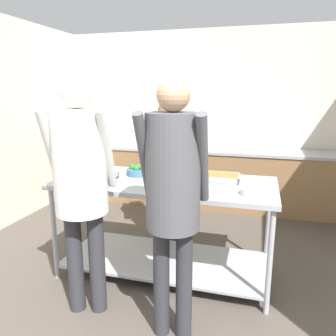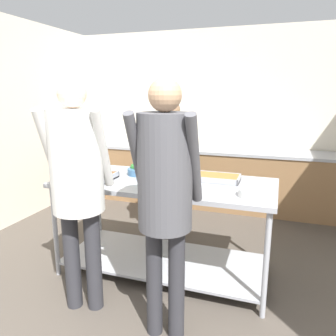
{
  "view_description": "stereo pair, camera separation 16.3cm",
  "coord_description": "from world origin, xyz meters",
  "px_view_note": "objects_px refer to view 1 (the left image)",
  "views": [
    {
      "loc": [
        0.78,
        -1.04,
        1.72
      ],
      "look_at": [
        -0.04,
        1.84,
        1.02
      ],
      "focal_mm": 35.0,
      "sensor_mm": 36.0,
      "label": 1
    },
    {
      "loc": [
        0.94,
        -1.0,
        1.72
      ],
      "look_at": [
        -0.04,
        1.84,
        1.02
      ],
      "focal_mm": 35.0,
      "sensor_mm": 36.0,
      "label": 2
    }
  ],
  "objects_px": {
    "guest_serving_left": "(81,175)",
    "guest_serving_right": "(173,186)",
    "serving_tray_roast": "(88,177)",
    "broccoli_bowl": "(138,171)",
    "sauce_pan": "(172,171)",
    "water_bottle": "(176,139)",
    "serving_tray_vegetables": "(216,177)",
    "plate_stack": "(256,192)",
    "cook_behind_counter": "(168,157)"
  },
  "relations": [
    {
      "from": "plate_stack",
      "to": "guest_serving_left",
      "type": "bearing_deg",
      "value": -157.87
    },
    {
      "from": "broccoli_bowl",
      "to": "guest_serving_left",
      "type": "distance_m",
      "value": 0.88
    },
    {
      "from": "sauce_pan",
      "to": "cook_behind_counter",
      "type": "bearing_deg",
      "value": 109.83
    },
    {
      "from": "plate_stack",
      "to": "cook_behind_counter",
      "type": "bearing_deg",
      "value": 136.85
    },
    {
      "from": "serving_tray_roast",
      "to": "serving_tray_vegetables",
      "type": "relative_size",
      "value": 1.07
    },
    {
      "from": "serving_tray_roast",
      "to": "water_bottle",
      "type": "xyz_separation_m",
      "value": [
        0.27,
        2.22,
        0.07
      ]
    },
    {
      "from": "guest_serving_left",
      "to": "cook_behind_counter",
      "type": "xyz_separation_m",
      "value": [
        0.25,
        1.44,
        -0.12
      ]
    },
    {
      "from": "plate_stack",
      "to": "guest_serving_right",
      "type": "distance_m",
      "value": 0.81
    },
    {
      "from": "guest_serving_left",
      "to": "guest_serving_right",
      "type": "bearing_deg",
      "value": -6.68
    },
    {
      "from": "sauce_pan",
      "to": "serving_tray_vegetables",
      "type": "height_order",
      "value": "sauce_pan"
    },
    {
      "from": "serving_tray_roast",
      "to": "broccoli_bowl",
      "type": "height_order",
      "value": "broccoli_bowl"
    },
    {
      "from": "broccoli_bowl",
      "to": "guest_serving_right",
      "type": "xyz_separation_m",
      "value": [
        0.61,
        -0.94,
        0.16
      ]
    },
    {
      "from": "serving_tray_roast",
      "to": "cook_behind_counter",
      "type": "height_order",
      "value": "cook_behind_counter"
    },
    {
      "from": "serving_tray_roast",
      "to": "cook_behind_counter",
      "type": "xyz_separation_m",
      "value": [
        0.52,
        0.89,
        0.05
      ]
    },
    {
      "from": "broccoli_bowl",
      "to": "plate_stack",
      "type": "height_order",
      "value": "broccoli_bowl"
    },
    {
      "from": "sauce_pan",
      "to": "guest_serving_right",
      "type": "distance_m",
      "value": 1.04
    },
    {
      "from": "serving_tray_vegetables",
      "to": "plate_stack",
      "type": "distance_m",
      "value": 0.53
    },
    {
      "from": "sauce_pan",
      "to": "serving_tray_vegetables",
      "type": "bearing_deg",
      "value": -2.6
    },
    {
      "from": "sauce_pan",
      "to": "serving_tray_vegetables",
      "type": "relative_size",
      "value": 0.84
    },
    {
      "from": "guest_serving_left",
      "to": "guest_serving_right",
      "type": "xyz_separation_m",
      "value": [
        0.73,
        -0.09,
        0.0
      ]
    },
    {
      "from": "broccoli_bowl",
      "to": "sauce_pan",
      "type": "distance_m",
      "value": 0.34
    },
    {
      "from": "broccoli_bowl",
      "to": "guest_serving_left",
      "type": "relative_size",
      "value": 0.12
    },
    {
      "from": "guest_serving_right",
      "to": "water_bottle",
      "type": "bearing_deg",
      "value": 104.01
    },
    {
      "from": "serving_tray_roast",
      "to": "serving_tray_vegetables",
      "type": "bearing_deg",
      "value": 15.96
    },
    {
      "from": "guest_serving_left",
      "to": "cook_behind_counter",
      "type": "height_order",
      "value": "guest_serving_left"
    },
    {
      "from": "plate_stack",
      "to": "cook_behind_counter",
      "type": "relative_size",
      "value": 0.14
    },
    {
      "from": "guest_serving_right",
      "to": "sauce_pan",
      "type": "bearing_deg",
      "value": 105.78
    },
    {
      "from": "guest_serving_left",
      "to": "water_bottle",
      "type": "relative_size",
      "value": 6.49
    },
    {
      "from": "guest_serving_right",
      "to": "water_bottle",
      "type": "height_order",
      "value": "guest_serving_right"
    },
    {
      "from": "guest_serving_right",
      "to": "serving_tray_vegetables",
      "type": "bearing_deg",
      "value": 81.04
    },
    {
      "from": "guest_serving_left",
      "to": "serving_tray_roast",
      "type": "bearing_deg",
      "value": 115.06
    },
    {
      "from": "serving_tray_roast",
      "to": "sauce_pan",
      "type": "xyz_separation_m",
      "value": [
        0.71,
        0.35,
        0.03
      ]
    },
    {
      "from": "serving_tray_roast",
      "to": "sauce_pan",
      "type": "height_order",
      "value": "sauce_pan"
    },
    {
      "from": "broccoli_bowl",
      "to": "sauce_pan",
      "type": "bearing_deg",
      "value": 7.78
    },
    {
      "from": "broccoli_bowl",
      "to": "sauce_pan",
      "type": "xyz_separation_m",
      "value": [
        0.33,
        0.05,
        0.01
      ]
    },
    {
      "from": "guest_serving_left",
      "to": "water_bottle",
      "type": "distance_m",
      "value": 2.78
    },
    {
      "from": "serving_tray_vegetables",
      "to": "guest_serving_left",
      "type": "bearing_deg",
      "value": -134.91
    },
    {
      "from": "plate_stack",
      "to": "serving_tray_vegetables",
      "type": "bearing_deg",
      "value": 134.6
    },
    {
      "from": "broccoli_bowl",
      "to": "sauce_pan",
      "type": "height_order",
      "value": "broccoli_bowl"
    },
    {
      "from": "plate_stack",
      "to": "guest_serving_left",
      "type": "distance_m",
      "value": 1.36
    },
    {
      "from": "cook_behind_counter",
      "to": "serving_tray_roast",
      "type": "bearing_deg",
      "value": -120.19
    },
    {
      "from": "serving_tray_roast",
      "to": "guest_serving_left",
      "type": "distance_m",
      "value": 0.64
    },
    {
      "from": "serving_tray_vegetables",
      "to": "guest_serving_right",
      "type": "height_order",
      "value": "guest_serving_right"
    },
    {
      "from": "broccoli_bowl",
      "to": "serving_tray_vegetables",
      "type": "relative_size",
      "value": 0.51
    },
    {
      "from": "serving_tray_roast",
      "to": "serving_tray_vegetables",
      "type": "distance_m",
      "value": 1.19
    },
    {
      "from": "sauce_pan",
      "to": "cook_behind_counter",
      "type": "height_order",
      "value": "cook_behind_counter"
    },
    {
      "from": "serving_tray_roast",
      "to": "guest_serving_right",
      "type": "distance_m",
      "value": 1.19
    },
    {
      "from": "broccoli_bowl",
      "to": "guest_serving_right",
      "type": "height_order",
      "value": "guest_serving_right"
    },
    {
      "from": "serving_tray_vegetables",
      "to": "plate_stack",
      "type": "relative_size",
      "value": 1.84
    },
    {
      "from": "broccoli_bowl",
      "to": "plate_stack",
      "type": "distance_m",
      "value": 1.19
    }
  ]
}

